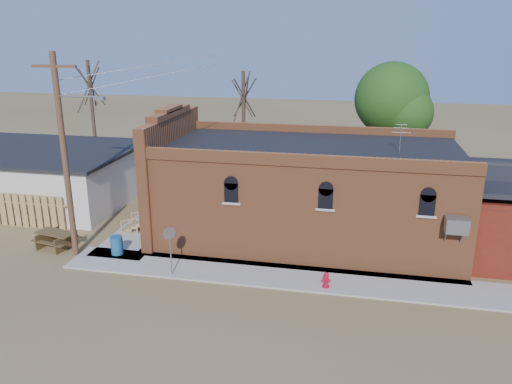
% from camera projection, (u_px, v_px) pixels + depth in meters
% --- Properties ---
extents(ground, '(120.00, 120.00, 0.00)m').
position_uv_depth(ground, '(244.00, 284.00, 20.18)').
color(ground, brown).
rests_on(ground, ground).
extents(sidewalk_south, '(19.00, 2.20, 0.08)m').
position_uv_depth(sidewalk_south, '(284.00, 276.00, 20.72)').
color(sidewalk_south, '#9E9991').
rests_on(sidewalk_south, ground).
extents(sidewalk_west, '(2.60, 10.00, 0.08)m').
position_uv_depth(sidewalk_west, '(156.00, 220.00, 26.98)').
color(sidewalk_west, '#9E9991').
rests_on(sidewalk_west, ground).
extents(brick_bar, '(16.40, 7.97, 6.30)m').
position_uv_depth(brick_bar, '(302.00, 191.00, 24.28)').
color(brick_bar, '#A15831').
rests_on(brick_bar, ground).
extents(wood_fence, '(5.20, 0.10, 1.80)m').
position_uv_depth(wood_fence, '(21.00, 210.00, 25.91)').
color(wood_fence, olive).
rests_on(wood_fence, ground).
extents(utility_pole, '(3.12, 0.26, 9.00)m').
position_uv_depth(utility_pole, '(65.00, 153.00, 21.42)').
color(utility_pole, '#44301B').
rests_on(utility_pole, ground).
extents(tree_bare_near, '(2.80, 2.80, 7.65)m').
position_uv_depth(tree_bare_near, '(243.00, 96.00, 31.09)').
color(tree_bare_near, '#483B29').
rests_on(tree_bare_near, ground).
extents(tree_bare_far, '(2.80, 2.80, 8.16)m').
position_uv_depth(tree_bare_far, '(90.00, 85.00, 34.02)').
color(tree_bare_far, '#483B29').
rests_on(tree_bare_far, ground).
extents(tree_leafy, '(4.40, 4.40, 8.15)m').
position_uv_depth(tree_leafy, '(392.00, 99.00, 29.83)').
color(tree_leafy, '#483B29').
rests_on(tree_leafy, ground).
extents(fire_hydrant, '(0.36, 0.34, 0.64)m').
position_uv_depth(fire_hydrant, '(326.00, 280.00, 19.67)').
color(fire_hydrant, '#B20A23').
rests_on(fire_hydrant, sidewalk_south).
extents(stop_sign, '(0.43, 0.47, 2.15)m').
position_uv_depth(stop_sign, '(170.00, 238.00, 20.32)').
color(stop_sign, gray).
rests_on(stop_sign, sidewalk_south).
extents(trash_barrel, '(0.67, 0.67, 0.84)m').
position_uv_depth(trash_barrel, '(117.00, 245.00, 22.63)').
color(trash_barrel, navy).
rests_on(trash_barrel, sidewalk_west).
extents(picnic_table, '(2.10, 1.75, 0.77)m').
position_uv_depth(picnic_table, '(56.00, 237.00, 23.49)').
color(picnic_table, '#4F3C1F').
rests_on(picnic_table, ground).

